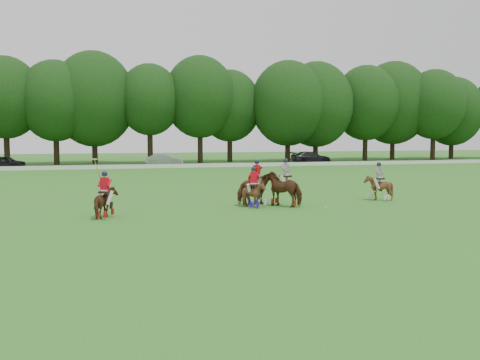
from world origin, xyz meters
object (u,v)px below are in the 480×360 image
object	(u,v)px
polo_red_a	(105,201)
polo_red_c	(254,193)
polo_ball	(326,207)
car_left	(6,162)
polo_stripe_b	(378,187)
polo_stripe_a	(285,188)
polo_red_b	(257,189)
car_right	(311,157)
car_mid	(164,160)

from	to	relation	value
polo_red_a	polo_red_c	world-z (taller)	polo_red_a
polo_ball	car_left	bearing A→B (deg)	117.42
car_left	polo_stripe_b	world-z (taller)	polo_stripe_b
polo_stripe_b	polo_ball	bearing A→B (deg)	-152.42
polo_red_c	polo_stripe_a	bearing A→B (deg)	2.58
polo_stripe_b	polo_ball	xyz separation A→B (m)	(-4.25, -2.22, -0.72)
car_left	polo_red_c	distance (m)	42.28
polo_stripe_a	polo_stripe_b	bearing A→B (deg)	8.09
polo_red_b	car_right	bearing A→B (deg)	63.22
polo_red_c	car_left	bearing A→B (deg)	114.11
polo_red_c	car_right	bearing A→B (deg)	63.20
car_left	polo_red_a	bearing A→B (deg)	-150.28
car_right	polo_stripe_a	world-z (taller)	polo_stripe_a
car_mid	polo_red_c	world-z (taller)	polo_red_c
polo_stripe_b	polo_stripe_a	bearing A→B (deg)	-171.91
polo_red_a	polo_stripe_b	distance (m)	15.30
car_mid	polo_red_b	xyz separation A→B (m)	(0.00, -37.81, 0.15)
polo_ball	polo_red_a	bearing A→B (deg)	-178.53
car_mid	polo_red_c	xyz separation A→B (m)	(-0.41, -38.59, 0.00)
polo_ball	polo_stripe_a	bearing A→B (deg)	140.42
car_right	polo_red_a	distance (m)	48.35
polo_red_a	polo_red_c	bearing A→B (deg)	12.00
polo_red_a	polo_stripe_a	world-z (taller)	polo_red_a
polo_red_b	polo_ball	distance (m)	3.76
car_mid	polo_stripe_a	size ratio (longest dim) A/B	1.77
polo_red_b	car_left	bearing A→B (deg)	115.06
polo_red_c	polo_stripe_b	world-z (taller)	polo_stripe_b
car_mid	polo_red_a	bearing A→B (deg)	174.16
polo_red_a	polo_ball	size ratio (longest dim) A/B	29.26
polo_stripe_a	polo_stripe_b	distance (m)	5.97
car_mid	polo_red_a	xyz separation A→B (m)	(-7.82, -40.17, 0.01)
polo_red_c	polo_ball	bearing A→B (deg)	-20.75
polo_stripe_b	polo_red_a	bearing A→B (deg)	-170.61
polo_stripe_a	polo_stripe_b	world-z (taller)	polo_stripe_a
car_left	polo_stripe_b	bearing A→B (deg)	-130.55
car_mid	polo_ball	xyz separation A→B (m)	(3.02, -39.89, -0.68)
car_right	polo_red_c	size ratio (longest dim) A/B	2.58
car_left	car_right	world-z (taller)	car_right
polo_red_c	polo_stripe_a	world-z (taller)	polo_stripe_a
polo_stripe_a	polo_stripe_b	xyz separation A→B (m)	(5.91, 0.84, -0.16)
polo_stripe_b	polo_red_c	bearing A→B (deg)	-173.16
car_left	polo_stripe_b	xyz separation A→B (m)	(24.94, -37.67, 0.07)
polo_stripe_b	car_left	bearing A→B (deg)	123.51
polo_ball	car_mid	bearing A→B (deg)	94.33
polo_red_b	polo_stripe_a	size ratio (longest dim) A/B	0.97
polo_red_a	polo_red_b	bearing A→B (deg)	16.77
polo_red_a	polo_ball	distance (m)	10.87
car_mid	car_right	bearing A→B (deg)	-84.82
car_right	car_mid	bearing A→B (deg)	90.89
car_left	car_mid	xyz separation A→B (m)	(17.67, 0.00, 0.04)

